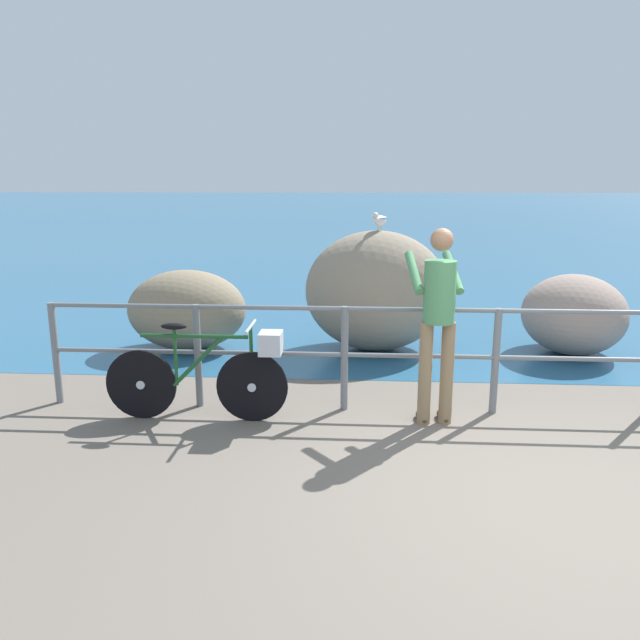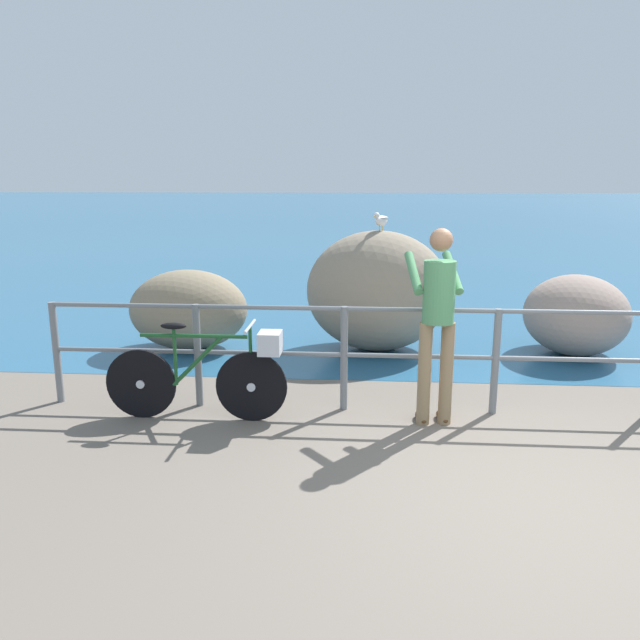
# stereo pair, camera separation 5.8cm
# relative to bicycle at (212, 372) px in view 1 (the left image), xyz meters

# --- Properties ---
(ground_plane) EXTENTS (120.00, 120.00, 0.10)m
(ground_plane) POSITION_rel_bicycle_xyz_m (2.63, 18.65, -0.51)
(ground_plane) COLOR #6B6056
(sea_surface) EXTENTS (120.00, 90.00, 0.01)m
(sea_surface) POSITION_rel_bicycle_xyz_m (2.63, 46.22, -0.46)
(sea_surface) COLOR #285B7F
(sea_surface) RESTS_ON ground_plane
(promenade_railing) EXTENTS (8.62, 0.07, 1.02)m
(promenade_railing) POSITION_rel_bicycle_xyz_m (2.63, 0.35, 0.17)
(promenade_railing) COLOR slate
(promenade_railing) RESTS_ON ground_plane
(bicycle) EXTENTS (1.70, 0.48, 0.92)m
(bicycle) POSITION_rel_bicycle_xyz_m (0.00, 0.00, 0.00)
(bicycle) COLOR black
(bicycle) RESTS_ON ground_plane
(person_at_railing) EXTENTS (0.51, 0.66, 1.78)m
(person_at_railing) POSITION_rel_bicycle_xyz_m (2.04, 0.07, 0.53)
(person_at_railing) COLOR #8C7251
(person_at_railing) RESTS_ON ground_plane
(breakwater_boulder_main) EXTENTS (1.83, 1.43, 1.55)m
(breakwater_boulder_main) POSITION_rel_bicycle_xyz_m (1.55, 2.54, 0.31)
(breakwater_boulder_main) COLOR gray
(breakwater_boulder_main) RESTS_ON ground
(breakwater_boulder_left) EXTENTS (1.54, 1.16, 1.04)m
(breakwater_boulder_left) POSITION_rel_bicycle_xyz_m (-0.90, 2.41, 0.06)
(breakwater_boulder_left) COLOR gray
(breakwater_boulder_left) RESTS_ON ground
(breakwater_boulder_right) EXTENTS (1.28, 1.39, 1.02)m
(breakwater_boulder_right) POSITION_rel_bicycle_xyz_m (4.06, 2.51, 0.04)
(breakwater_boulder_right) COLOR gray
(breakwater_boulder_right) RESTS_ON ground
(seagull) EXTENTS (0.23, 0.33, 0.23)m
(seagull) POSITION_rel_bicycle_xyz_m (1.58, 2.50, 1.23)
(seagull) COLOR gold
(seagull) RESTS_ON breakwater_boulder_main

